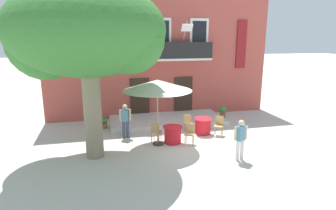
{
  "coord_description": "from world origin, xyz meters",
  "views": [
    {
      "loc": [
        -3.43,
        -10.74,
        4.56
      ],
      "look_at": [
        -0.35,
        2.36,
        1.3
      ],
      "focal_mm": 30.02,
      "sensor_mm": 36.0,
      "label": 1
    }
  ],
  "objects_px": {
    "cafe_table_near_tree": "(203,126)",
    "cafe_table_middle": "(173,134)",
    "cafe_chair_middle_1": "(190,132)",
    "pedestrian_mid_plaza": "(125,119)",
    "cafe_umbrella": "(157,85)",
    "pedestrian_near_entrance": "(241,138)",
    "cafe_chair_near_tree_0": "(188,122)",
    "ground_planter_left": "(103,122)",
    "plane_tree": "(85,34)",
    "ground_planter_right": "(223,111)",
    "cafe_chair_middle_0": "(156,131)",
    "cafe_chair_near_tree_1": "(219,124)"
  },
  "relations": [
    {
      "from": "cafe_chair_middle_0",
      "to": "plane_tree",
      "type": "bearing_deg",
      "value": -160.94
    },
    {
      "from": "cafe_table_middle",
      "to": "ground_planter_left",
      "type": "xyz_separation_m",
      "value": [
        -2.97,
        2.81,
        -0.08
      ]
    },
    {
      "from": "ground_planter_right",
      "to": "pedestrian_near_entrance",
      "type": "bearing_deg",
      "value": -107.93
    },
    {
      "from": "pedestrian_mid_plaza",
      "to": "cafe_umbrella",
      "type": "bearing_deg",
      "value": -43.58
    },
    {
      "from": "cafe_table_near_tree",
      "to": "pedestrian_mid_plaza",
      "type": "bearing_deg",
      "value": 174.95
    },
    {
      "from": "pedestrian_near_entrance",
      "to": "pedestrian_mid_plaza",
      "type": "xyz_separation_m",
      "value": [
        -3.99,
        3.49,
        0.0
      ]
    },
    {
      "from": "cafe_umbrella",
      "to": "ground_planter_right",
      "type": "bearing_deg",
      "value": 36.54
    },
    {
      "from": "cafe_chair_middle_0",
      "to": "cafe_umbrella",
      "type": "xyz_separation_m",
      "value": [
        0.02,
        -0.32,
        2.08
      ]
    },
    {
      "from": "cafe_chair_middle_0",
      "to": "cafe_table_near_tree",
      "type": "bearing_deg",
      "value": 13.28
    },
    {
      "from": "cafe_umbrella",
      "to": "pedestrian_near_entrance",
      "type": "bearing_deg",
      "value": -39.93
    },
    {
      "from": "cafe_chair_near_tree_0",
      "to": "ground_planter_right",
      "type": "xyz_separation_m",
      "value": [
        2.76,
        2.04,
        -0.16
      ]
    },
    {
      "from": "plane_tree",
      "to": "cafe_umbrella",
      "type": "distance_m",
      "value": 3.46
    },
    {
      "from": "cafe_table_middle",
      "to": "cafe_umbrella",
      "type": "height_order",
      "value": "cafe_umbrella"
    },
    {
      "from": "cafe_chair_near_tree_0",
      "to": "cafe_chair_middle_1",
      "type": "distance_m",
      "value": 1.59
    },
    {
      "from": "cafe_chair_near_tree_0",
      "to": "cafe_table_near_tree",
      "type": "bearing_deg",
      "value": -34.33
    },
    {
      "from": "plane_tree",
      "to": "cafe_chair_middle_0",
      "type": "height_order",
      "value": "plane_tree"
    },
    {
      "from": "cafe_chair_middle_1",
      "to": "cafe_umbrella",
      "type": "relative_size",
      "value": 0.31
    },
    {
      "from": "cafe_chair_near_tree_1",
      "to": "cafe_umbrella",
      "type": "relative_size",
      "value": 0.31
    },
    {
      "from": "cafe_chair_middle_0",
      "to": "cafe_umbrella",
      "type": "distance_m",
      "value": 2.11
    },
    {
      "from": "ground_planter_right",
      "to": "cafe_chair_near_tree_0",
      "type": "bearing_deg",
      "value": -143.47
    },
    {
      "from": "cafe_chair_near_tree_1",
      "to": "ground_planter_left",
      "type": "relative_size",
      "value": 1.64
    },
    {
      "from": "cafe_table_middle",
      "to": "pedestrian_mid_plaza",
      "type": "bearing_deg",
      "value": 149.11
    },
    {
      "from": "cafe_umbrella",
      "to": "pedestrian_near_entrance",
      "type": "xyz_separation_m",
      "value": [
        2.71,
        -2.27,
        -1.72
      ]
    },
    {
      "from": "cafe_chair_near_tree_0",
      "to": "pedestrian_mid_plaza",
      "type": "distance_m",
      "value": 3.08
    },
    {
      "from": "cafe_table_middle",
      "to": "ground_planter_right",
      "type": "bearing_deg",
      "value": 40.69
    },
    {
      "from": "ground_planter_left",
      "to": "pedestrian_near_entrance",
      "type": "xyz_separation_m",
      "value": [
        5.0,
        -5.13,
        0.58
      ]
    },
    {
      "from": "cafe_table_middle",
      "to": "cafe_chair_middle_0",
      "type": "bearing_deg",
      "value": 158.63
    },
    {
      "from": "cafe_chair_middle_1",
      "to": "ground_planter_right",
      "type": "height_order",
      "value": "cafe_chair_middle_1"
    },
    {
      "from": "cafe_chair_middle_1",
      "to": "pedestrian_mid_plaza",
      "type": "bearing_deg",
      "value": 151.58
    },
    {
      "from": "cafe_chair_middle_1",
      "to": "ground_planter_right",
      "type": "distance_m",
      "value": 4.77
    },
    {
      "from": "cafe_chair_middle_1",
      "to": "cafe_chair_middle_0",
      "type": "bearing_deg",
      "value": 158.86
    },
    {
      "from": "cafe_umbrella",
      "to": "ground_planter_left",
      "type": "distance_m",
      "value": 4.32
    },
    {
      "from": "plane_tree",
      "to": "ground_planter_left",
      "type": "bearing_deg",
      "value": 82.93
    },
    {
      "from": "cafe_table_near_tree",
      "to": "plane_tree",
      "type": "bearing_deg",
      "value": -163.63
    },
    {
      "from": "ground_planter_left",
      "to": "pedestrian_near_entrance",
      "type": "distance_m",
      "value": 7.19
    },
    {
      "from": "cafe_table_near_tree",
      "to": "cafe_chair_near_tree_0",
      "type": "distance_m",
      "value": 0.77
    },
    {
      "from": "cafe_chair_middle_1",
      "to": "cafe_umbrella",
      "type": "bearing_deg",
      "value": 170.81
    },
    {
      "from": "ground_planter_left",
      "to": "pedestrian_mid_plaza",
      "type": "xyz_separation_m",
      "value": [
        1.01,
        -1.64,
        0.58
      ]
    },
    {
      "from": "cafe_table_middle",
      "to": "ground_planter_left",
      "type": "distance_m",
      "value": 4.09
    },
    {
      "from": "cafe_umbrella",
      "to": "ground_planter_left",
      "type": "xyz_separation_m",
      "value": [
        -2.29,
        2.86,
        -2.3
      ]
    },
    {
      "from": "cafe_umbrella",
      "to": "ground_planter_right",
      "type": "distance_m",
      "value": 6.07
    },
    {
      "from": "plane_tree",
      "to": "cafe_chair_middle_0",
      "type": "bearing_deg",
      "value": 19.06
    },
    {
      "from": "plane_tree",
      "to": "pedestrian_near_entrance",
      "type": "xyz_separation_m",
      "value": [
        5.43,
        -1.66,
        -3.77
      ]
    },
    {
      "from": "cafe_chair_near_tree_1",
      "to": "cafe_chair_middle_0",
      "type": "height_order",
      "value": "same"
    },
    {
      "from": "cafe_table_middle",
      "to": "cafe_umbrella",
      "type": "xyz_separation_m",
      "value": [
        -0.68,
        -0.05,
        2.22
      ]
    },
    {
      "from": "cafe_chair_near_tree_1",
      "to": "pedestrian_mid_plaza",
      "type": "bearing_deg",
      "value": 171.26
    },
    {
      "from": "pedestrian_near_entrance",
      "to": "cafe_table_middle",
      "type": "bearing_deg",
      "value": 131.29
    },
    {
      "from": "cafe_chair_near_tree_0",
      "to": "cafe_chair_middle_0",
      "type": "height_order",
      "value": "same"
    },
    {
      "from": "cafe_table_near_tree",
      "to": "cafe_table_middle",
      "type": "distance_m",
      "value": 1.92
    },
    {
      "from": "cafe_table_near_tree",
      "to": "cafe_umbrella",
      "type": "bearing_deg",
      "value": -159.61
    }
  ]
}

